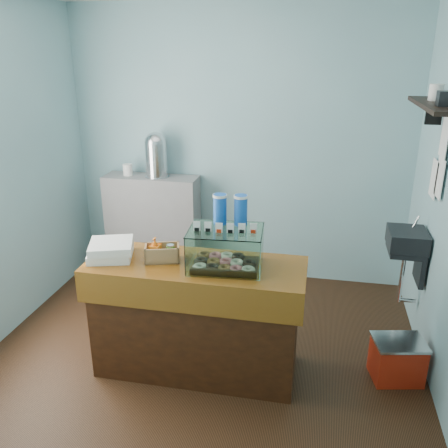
% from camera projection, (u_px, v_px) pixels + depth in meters
% --- Properties ---
extents(ground, '(3.50, 3.50, 0.00)m').
position_uv_depth(ground, '(205.00, 348.00, 3.98)').
color(ground, black).
rests_on(ground, ground).
extents(room_shell, '(3.54, 3.04, 2.82)m').
position_uv_depth(room_shell, '(206.00, 147.00, 3.39)').
color(room_shell, '#7DACB7').
rests_on(room_shell, ground).
extents(counter, '(1.60, 0.60, 0.90)m').
position_uv_depth(counter, '(197.00, 317.00, 3.59)').
color(counter, '#431E0C').
rests_on(counter, ground).
extents(back_shelf, '(1.00, 0.32, 1.10)m').
position_uv_depth(back_shelf, '(153.00, 225.00, 5.17)').
color(back_shelf, gray).
rests_on(back_shelf, ground).
extents(display_case, '(0.55, 0.42, 0.50)m').
position_uv_depth(display_case, '(226.00, 244.00, 3.36)').
color(display_case, black).
rests_on(display_case, counter).
extents(condiment_crate, '(0.28, 0.22, 0.18)m').
position_uv_depth(condiment_crate, '(161.00, 252.00, 3.47)').
color(condiment_crate, '#A07A50').
rests_on(condiment_crate, counter).
extents(pastry_boxes, '(0.40, 0.39, 0.12)m').
position_uv_depth(pastry_boxes, '(111.00, 250.00, 3.52)').
color(pastry_boxes, white).
rests_on(pastry_boxes, counter).
extents(coffee_urn, '(0.25, 0.25, 0.47)m').
position_uv_depth(coffee_urn, '(156.00, 154.00, 4.88)').
color(coffee_urn, silver).
rests_on(coffee_urn, back_shelf).
extents(red_cooler, '(0.42, 0.36, 0.33)m').
position_uv_depth(red_cooler, '(397.00, 360.00, 3.57)').
color(red_cooler, red).
rests_on(red_cooler, ground).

